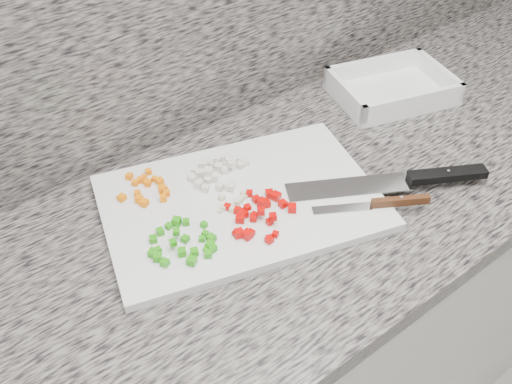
% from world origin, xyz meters
% --- Properties ---
extents(cabinet, '(3.92, 0.62, 0.86)m').
position_xyz_m(cabinet, '(0.00, 1.44, 0.43)').
color(cabinet, white).
rests_on(cabinet, ground).
extents(countertop, '(3.96, 0.64, 0.04)m').
position_xyz_m(countertop, '(0.00, 1.44, 0.88)').
color(countertop, slate).
rests_on(countertop, cabinet).
extents(cutting_board, '(0.58, 0.46, 0.02)m').
position_xyz_m(cutting_board, '(-0.04, 1.48, 0.91)').
color(cutting_board, silver).
rests_on(cutting_board, countertop).
extents(carrot_pile, '(0.09, 0.11, 0.01)m').
position_xyz_m(carrot_pile, '(-0.17, 1.60, 0.92)').
color(carrot_pile, orange).
rests_on(carrot_pile, cutting_board).
extents(onion_pile, '(0.13, 0.11, 0.03)m').
position_xyz_m(onion_pile, '(-0.03, 1.56, 0.93)').
color(onion_pile, beige).
rests_on(onion_pile, cutting_board).
extents(green_pepper_pile, '(0.12, 0.11, 0.02)m').
position_xyz_m(green_pepper_pile, '(-0.19, 1.44, 0.92)').
color(green_pepper_pile, '#25920D').
rests_on(green_pepper_pile, cutting_board).
extents(red_pepper_pile, '(0.13, 0.13, 0.02)m').
position_xyz_m(red_pepper_pile, '(-0.04, 1.42, 0.92)').
color(red_pepper_pile, '#C60502').
rests_on(red_pepper_pile, cutting_board).
extents(garlic_pile, '(0.07, 0.06, 0.01)m').
position_xyz_m(garlic_pile, '(-0.06, 1.47, 0.92)').
color(garlic_pile, beige).
rests_on(garlic_pile, cutting_board).
extents(chef_knife, '(0.36, 0.23, 0.02)m').
position_xyz_m(chef_knife, '(0.25, 1.32, 0.92)').
color(chef_knife, silver).
rests_on(chef_knife, cutting_board).
extents(paring_knife, '(0.20, 0.13, 0.02)m').
position_xyz_m(paring_knife, '(0.16, 1.30, 0.92)').
color(paring_knife, silver).
rests_on(paring_knife, cutting_board).
extents(tray, '(0.31, 0.26, 0.06)m').
position_xyz_m(tray, '(0.47, 1.57, 0.92)').
color(tray, white).
rests_on(tray, countertop).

